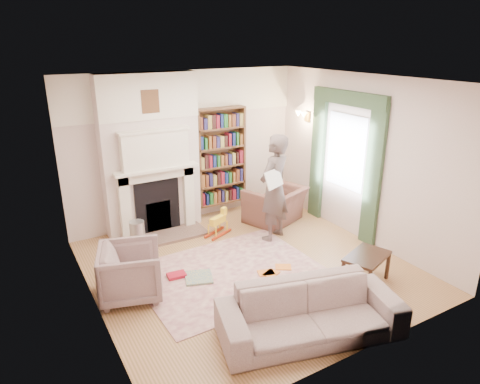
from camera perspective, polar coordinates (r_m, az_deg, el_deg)
floor at (r=6.69m, az=1.09°, el=-9.94°), size 4.50×4.50×0.00m
ceiling at (r=5.83m, az=1.27°, el=14.69°), size 4.50×4.50×0.00m
wall_back at (r=8.05m, az=-7.19°, el=5.86°), size 4.50×0.00×4.50m
wall_front at (r=4.49m, az=16.31°, el=-6.37°), size 4.50×0.00×4.50m
wall_left at (r=5.38m, az=-19.82°, el=-2.36°), size 0.00×4.50×4.50m
wall_right at (r=7.49m, az=16.10°, el=4.17°), size 0.00×4.50×4.50m
fireplace at (r=7.62m, az=-11.79°, el=4.69°), size 1.70×0.58×2.80m
bookcase at (r=8.26m, az=-2.61°, el=4.74°), size 1.00×0.24×1.85m
window at (r=7.74m, az=13.95°, el=5.24°), size 0.02×0.90×1.30m
curtain_left at (r=7.31m, az=17.34°, el=2.04°), size 0.07×0.32×2.40m
curtain_right at (r=8.28m, az=10.31°, el=4.65°), size 0.07×0.32×2.40m
pelmet at (r=7.54m, az=14.29°, el=12.05°), size 0.09×1.70×0.24m
wall_sconce at (r=8.32m, az=7.91°, el=9.81°), size 0.20×0.24×0.24m
rug at (r=6.52m, az=-1.25°, el=-10.75°), size 2.69×2.10×0.01m
armchair_reading at (r=8.17m, az=4.69°, el=-1.70°), size 1.27×1.20×0.67m
armchair_left at (r=6.01m, az=-14.34°, el=-10.29°), size 1.01×0.99×0.74m
sofa at (r=5.24m, az=9.37°, el=-15.56°), size 2.28×1.36×0.62m
man_reading at (r=7.26m, az=4.57°, el=0.52°), size 0.80×0.68×1.86m
newspaper at (r=6.94m, az=4.54°, el=1.77°), size 0.43×0.28×0.28m
coffee_table at (r=6.43m, az=16.41°, el=-9.85°), size 0.81×0.66×0.45m
paraffin_heater at (r=7.18m, az=-13.46°, el=-5.88°), size 0.25×0.25×0.55m
rocking_horse at (r=7.61m, az=-2.98°, el=-4.13°), size 0.57×0.41×0.47m
board_game at (r=6.40m, az=-5.53°, el=-11.27°), size 0.49×0.49×0.03m
game_box_lid at (r=6.47m, az=-8.45°, el=-10.91°), size 0.28×0.20×0.04m
comic_annuals at (r=6.48m, az=4.75°, el=-10.86°), size 0.61×0.66×0.02m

